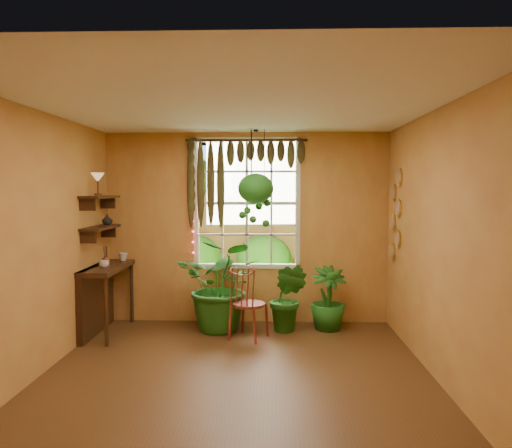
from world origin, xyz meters
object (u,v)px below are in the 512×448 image
at_px(potted_plant_left, 223,285).
at_px(potted_plant_mid, 288,298).
at_px(counter_ledge, 100,292).
at_px(hanging_basket, 256,190).
at_px(windsor_chair, 248,314).

distance_m(potted_plant_left, potted_plant_mid, 0.89).
distance_m(counter_ledge, hanging_basket, 2.47).
bearing_deg(counter_ledge, hanging_basket, 8.50).
height_order(counter_ledge, potted_plant_left, potted_plant_left).
distance_m(windsor_chair, potted_plant_mid, 0.64).
xyz_separation_m(potted_plant_left, hanging_basket, (0.44, 0.14, 1.27)).
relative_size(windsor_chair, hanging_basket, 0.85).
distance_m(windsor_chair, hanging_basket, 1.65).
relative_size(windsor_chair, potted_plant_mid, 1.22).
xyz_separation_m(potted_plant_mid, hanging_basket, (-0.43, 0.16, 1.43)).
bearing_deg(counter_ledge, potted_plant_left, 5.99).
relative_size(potted_plant_mid, hanging_basket, 0.69).
bearing_deg(potted_plant_mid, counter_ledge, -176.72).
height_order(windsor_chair, potted_plant_mid, windsor_chair).
relative_size(potted_plant_left, potted_plant_mid, 1.35).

